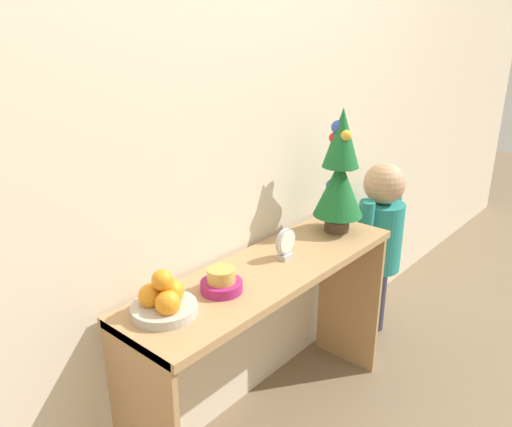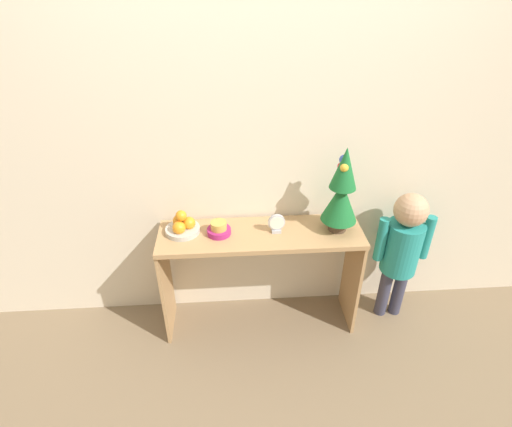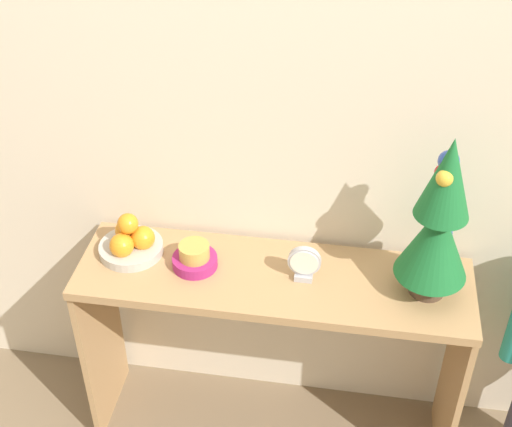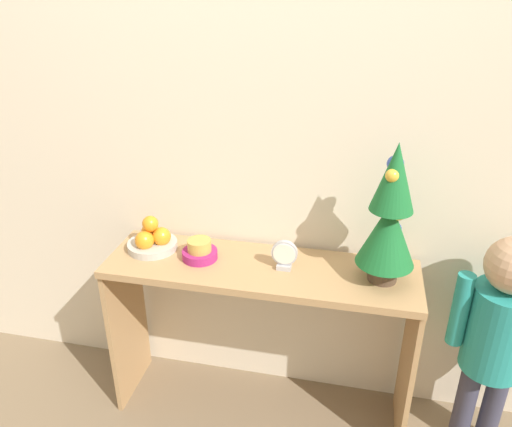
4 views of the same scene
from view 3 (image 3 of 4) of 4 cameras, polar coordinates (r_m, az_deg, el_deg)
name	(u,v)px [view 3 (image 3 of 4)]	position (r m, az deg, el deg)	size (l,w,h in m)	color
back_wall	(286,94)	(2.10, 2.44, 9.55)	(7.00, 0.05, 2.50)	beige
console_table	(273,314)	(2.32, 1.33, -8.02)	(1.23, 0.36, 0.74)	tan
mini_tree	(439,221)	(2.05, 14.46, -0.58)	(0.21, 0.21, 0.53)	#4C3828
fruit_bowl	(131,241)	(2.30, -10.00, -2.19)	(0.20, 0.20, 0.15)	#B7B2A8
singing_bowl	(195,258)	(2.23, -4.93, -3.54)	(0.14, 0.14, 0.08)	#9E2366
desk_clock	(304,264)	(2.16, 3.88, -4.04)	(0.10, 0.04, 0.12)	#B2B2B7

